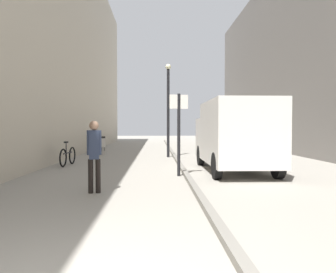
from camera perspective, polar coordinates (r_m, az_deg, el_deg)
name	(u,v)px	position (r m, az deg, el deg)	size (l,w,h in m)	color
ground_plane	(142,161)	(14.57, -4.67, -4.37)	(80.00, 80.00, 0.00)	gray
building_facade_left	(20,20)	(16.42, -25.27, 18.54)	(3.74, 40.00, 12.68)	#BCB29E
kerb_strip	(177,159)	(14.58, 1.56, -4.13)	(0.16, 40.00, 0.12)	slate
pedestrian_main_foreground	(94,151)	(7.56, -13.26, -2.65)	(0.34, 0.22, 1.70)	black
delivery_van	(234,134)	(11.21, 11.90, 0.38)	(2.07, 4.98, 2.41)	silver
street_sign_post	(179,127)	(9.89, 1.97, 1.69)	(0.59, 0.15, 2.60)	black
lamp_post	(168,104)	(16.12, 0.03, 5.91)	(0.28, 0.28, 4.76)	black
bicycle_leaning	(68,156)	(13.24, -17.74, -3.41)	(0.18, 1.77, 0.98)	black
cafe_chair_near_window	(101,145)	(17.40, -12.05, -1.60)	(0.59, 0.59, 0.94)	#B7B2A8
cafe_chair_by_doorway	(101,143)	(20.54, -12.04, -1.09)	(0.57, 0.57, 0.94)	black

